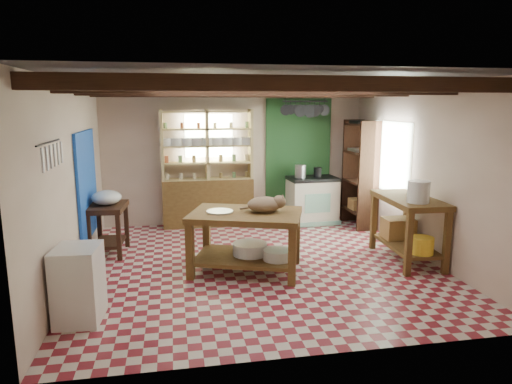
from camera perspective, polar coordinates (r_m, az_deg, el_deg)
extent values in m
cube|color=maroon|center=(6.71, 0.43, -9.09)|extent=(5.00, 5.00, 0.02)
cube|color=#414145|center=(6.32, 0.46, 13.76)|extent=(5.00, 5.00, 0.02)
cube|color=beige|center=(8.83, -2.63, 4.48)|extent=(5.00, 0.04, 2.60)
cube|color=beige|center=(4.01, 7.22, -3.42)|extent=(5.00, 0.04, 2.60)
cube|color=beige|center=(6.41, -22.09, 1.25)|extent=(0.04, 5.00, 2.60)
cube|color=beige|center=(7.28, 20.17, 2.45)|extent=(0.04, 5.00, 2.60)
cube|color=#382013|center=(6.31, 0.46, 12.67)|extent=(5.00, 3.80, 0.15)
cube|color=#1749B0|center=(7.31, -20.37, 0.88)|extent=(0.04, 1.40, 1.60)
cube|color=#1C461F|center=(9.06, 5.28, 4.29)|extent=(1.30, 0.04, 2.30)
cube|color=silver|center=(8.72, -5.91, 6.99)|extent=(0.90, 0.02, 0.80)
cube|color=silver|center=(8.13, 16.54, 4.20)|extent=(0.02, 1.30, 1.20)
cube|color=black|center=(5.17, -24.42, 4.33)|extent=(0.06, 0.90, 0.28)
cube|color=black|center=(8.60, 6.15, 10.14)|extent=(0.86, 0.12, 0.36)
cube|color=tan|center=(8.61, -6.07, 2.93)|extent=(1.70, 0.34, 2.20)
cube|color=#382013|center=(8.81, 12.90, 2.24)|extent=(0.40, 0.86, 2.00)
cube|color=brown|center=(6.33, -1.28, -6.24)|extent=(1.72, 1.42, 0.84)
cube|color=beige|center=(8.95, 7.02, -1.00)|extent=(0.96, 0.67, 0.91)
cube|color=#382013|center=(7.41, -17.95, -4.46)|extent=(0.59, 0.81, 0.78)
cube|color=silver|center=(5.29, -21.30, -10.67)|extent=(0.49, 0.58, 0.81)
cube|color=brown|center=(7.10, 18.39, -4.42)|extent=(0.73, 1.37, 0.96)
ellipsoid|color=#8E7053|center=(6.21, 1.06, -1.57)|extent=(0.52, 0.43, 0.21)
cylinder|color=#ADADB5|center=(6.24, -4.54, -2.44)|extent=(0.46, 0.46, 0.02)
cylinder|color=silver|center=(6.40, -0.75, -7.11)|extent=(0.61, 0.61, 0.17)
cylinder|color=silver|center=(6.21, 2.70, -7.82)|extent=(0.50, 0.50, 0.14)
cylinder|color=#ADADB5|center=(8.76, 5.57, 2.60)|extent=(0.22, 0.22, 0.24)
cylinder|color=black|center=(8.88, 7.71, 2.48)|extent=(0.16, 0.16, 0.19)
ellipsoid|color=silver|center=(7.30, -18.18, -0.66)|extent=(0.48, 0.48, 0.22)
cylinder|color=silver|center=(6.64, 19.64, 0.04)|extent=(0.31, 0.31, 0.30)
cube|color=#9E7640|center=(7.38, 17.34, -4.33)|extent=(0.46, 0.38, 0.31)
cylinder|color=gold|center=(6.74, 20.01, -6.27)|extent=(0.33, 0.33, 0.23)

